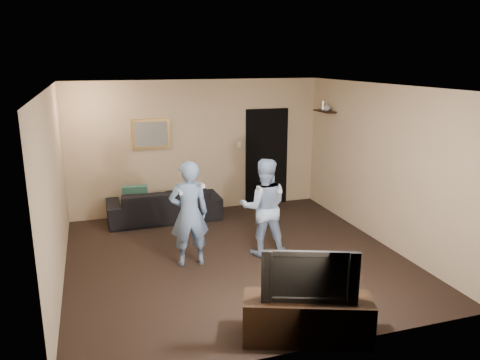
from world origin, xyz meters
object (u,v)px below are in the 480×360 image
object	(u,v)px
tv_console	(307,319)
wii_player_left	(189,214)
television	(309,273)
wii_player_right	(264,207)
sofa	(164,204)

from	to	relation	value
tv_console	wii_player_left	bearing A→B (deg)	129.83
tv_console	television	xyz separation A→B (m)	(0.00, 0.00, 0.54)
wii_player_left	wii_player_right	xyz separation A→B (m)	(1.18, 0.04, -0.03)
wii_player_left	television	bearing A→B (deg)	-70.70
television	wii_player_left	size ratio (longest dim) A/B	0.64
sofa	television	size ratio (longest dim) A/B	2.08
sofa	wii_player_left	xyz separation A→B (m)	(0.05, -2.11, 0.48)
wii_player_left	wii_player_right	world-z (taller)	wii_player_left
tv_console	wii_player_right	world-z (taller)	wii_player_right
television	wii_player_right	distance (m)	2.37
tv_console	wii_player_right	xyz separation A→B (m)	(0.38, 2.34, 0.51)
wii_player_left	tv_console	bearing A→B (deg)	-70.70
sofa	wii_player_left	distance (m)	2.16
sofa	wii_player_right	bearing A→B (deg)	120.76
sofa	tv_console	size ratio (longest dim) A/B	1.52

